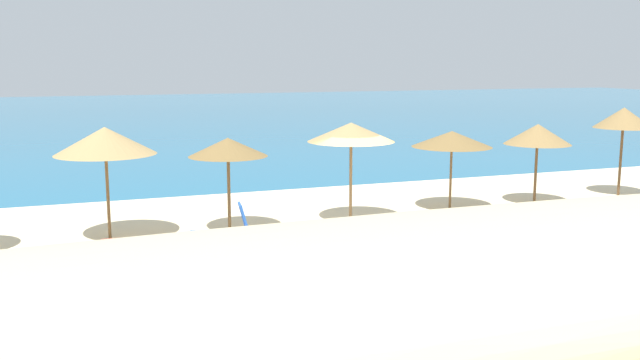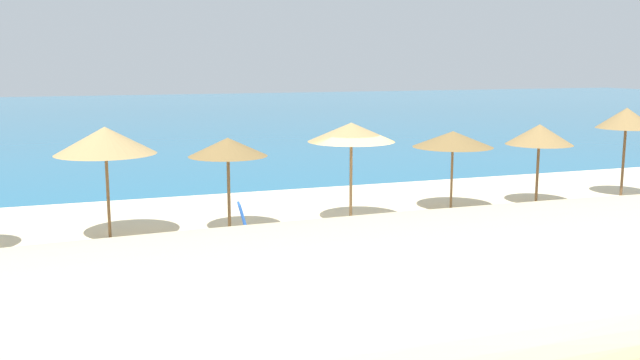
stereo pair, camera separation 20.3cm
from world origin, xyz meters
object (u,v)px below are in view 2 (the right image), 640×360
at_px(beach_umbrella_3, 351,132).
at_px(beach_umbrella_6, 626,118).
at_px(beach_umbrella_4, 453,139).
at_px(beach_umbrella_5, 539,135).
at_px(beach_umbrella_2, 228,147).
at_px(beach_ball, 81,267).
at_px(beach_umbrella_1, 105,141).
at_px(cooler_box, 111,247).
at_px(lounge_chair_0, 225,228).

distance_m(beach_umbrella_3, beach_umbrella_6, 10.22).
xyz_separation_m(beach_umbrella_4, beach_umbrella_6, (6.65, 0.07, 0.45)).
bearing_deg(beach_umbrella_4, beach_umbrella_5, -2.94).
height_order(beach_umbrella_2, beach_ball, beach_umbrella_2).
distance_m(beach_umbrella_5, beach_ball, 14.40).
xyz_separation_m(beach_umbrella_3, beach_ball, (-7.33, -2.77, -2.38)).
xyz_separation_m(beach_umbrella_1, beach_umbrella_5, (13.13, -0.04, -0.31)).
height_order(beach_umbrella_1, cooler_box, beach_umbrella_1).
relative_size(beach_umbrella_2, beach_umbrella_5, 0.99).
height_order(beach_umbrella_4, beach_ball, beach_umbrella_4).
xyz_separation_m(beach_umbrella_2, beach_umbrella_6, (13.69, 0.51, 0.36)).
bearing_deg(beach_umbrella_1, lounge_chair_0, -32.88).
xyz_separation_m(beach_umbrella_2, beach_umbrella_3, (3.48, -0.09, 0.29)).
height_order(beach_umbrella_1, beach_umbrella_3, beach_umbrella_1).
bearing_deg(beach_ball, beach_umbrella_3, 20.68).
height_order(beach_umbrella_4, lounge_chair_0, beach_umbrella_4).
height_order(beach_umbrella_4, beach_umbrella_5, beach_umbrella_5).
bearing_deg(beach_umbrella_5, beach_ball, -167.27).
bearing_deg(beach_umbrella_3, cooler_box, -170.65).
height_order(beach_umbrella_5, beach_ball, beach_umbrella_5).
bearing_deg(beach_umbrella_5, beach_umbrella_3, -176.73).
relative_size(beach_umbrella_2, lounge_chair_0, 1.69).
distance_m(beach_umbrella_2, beach_ball, 5.23).
relative_size(beach_umbrella_3, beach_umbrella_6, 0.95).
xyz_separation_m(lounge_chair_0, cooler_box, (-2.73, 0.22, -0.29)).
relative_size(beach_umbrella_5, beach_umbrella_6, 0.86).
bearing_deg(beach_umbrella_2, beach_umbrella_6, 2.15).
relative_size(beach_umbrella_1, beach_ball, 7.32).
distance_m(beach_umbrella_1, beach_umbrella_4, 10.12).
bearing_deg(beach_umbrella_6, cooler_box, -174.24).
distance_m(beach_umbrella_2, beach_umbrella_4, 7.05).
xyz_separation_m(beach_umbrella_3, lounge_chair_0, (-3.89, -1.31, -2.13)).
height_order(beach_umbrella_2, beach_umbrella_6, beach_umbrella_6).
distance_m(beach_umbrella_2, beach_umbrella_6, 13.70).
bearing_deg(lounge_chair_0, beach_ball, 120.87).
bearing_deg(beach_umbrella_5, beach_umbrella_6, 3.62).
bearing_deg(beach_ball, beach_umbrella_4, 16.85).
bearing_deg(beach_umbrella_3, beach_umbrella_2, 178.48).
distance_m(beach_umbrella_2, cooler_box, 3.98).
xyz_separation_m(beach_umbrella_3, beach_umbrella_4, (3.55, 0.53, -0.38)).
relative_size(beach_umbrella_3, cooler_box, 5.35).
bearing_deg(beach_umbrella_6, beach_umbrella_4, -179.36).
bearing_deg(beach_umbrella_1, beach_ball, -103.55).
bearing_deg(beach_umbrella_2, beach_umbrella_3, -1.52).
bearing_deg(cooler_box, beach_umbrella_2, 20.63).
distance_m(beach_umbrella_1, beach_umbrella_6, 16.77).
distance_m(beach_umbrella_1, cooler_box, 2.82).
bearing_deg(lounge_chair_0, cooler_box, 93.31).
bearing_deg(beach_ball, beach_umbrella_5, 12.73).
bearing_deg(beach_umbrella_3, beach_umbrella_1, 176.40).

